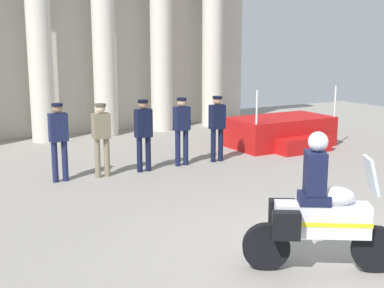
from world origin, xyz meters
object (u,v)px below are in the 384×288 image
at_px(motorcycle_with_rider, 317,214).
at_px(officer_in_row_2, 143,130).
at_px(reviewing_stand, 282,133).
at_px(officer_in_row_0, 59,136).
at_px(officer_in_row_3, 182,126).
at_px(officer_in_row_4, 217,123).
at_px(officer_in_row_1, 101,134).

bearing_deg(motorcycle_with_rider, officer_in_row_2, 120.99).
bearing_deg(reviewing_stand, officer_in_row_0, -174.51).
distance_m(reviewing_stand, officer_in_row_2, 4.77).
bearing_deg(officer_in_row_0, officer_in_row_2, 176.53).
xyz_separation_m(officer_in_row_2, officer_in_row_3, (1.05, 0.09, -0.01)).
bearing_deg(officer_in_row_4, officer_in_row_0, -1.62).
relative_size(officer_in_row_2, officer_in_row_3, 1.01).
bearing_deg(officer_in_row_3, officer_in_row_0, -0.88).
bearing_deg(motorcycle_with_rider, officer_in_row_1, 130.59).
bearing_deg(officer_in_row_2, officer_in_row_3, -176.10).
distance_m(officer_in_row_0, officer_in_row_3, 3.01).
distance_m(reviewing_stand, officer_in_row_0, 6.69).
height_order(officer_in_row_0, officer_in_row_4, officer_in_row_0).
xyz_separation_m(officer_in_row_2, officer_in_row_4, (2.04, 0.04, -0.01)).
bearing_deg(officer_in_row_3, officer_in_row_2, 3.90).
distance_m(officer_in_row_2, officer_in_row_4, 2.04).
bearing_deg(officer_in_row_2, officer_in_row_1, -1.47).
xyz_separation_m(officer_in_row_0, officer_in_row_1, (0.94, -0.08, -0.03)).
bearing_deg(officer_in_row_1, officer_in_row_3, -178.73).
distance_m(officer_in_row_1, officer_in_row_3, 2.07).
xyz_separation_m(officer_in_row_0, officer_in_row_3, (3.01, 0.01, -0.03)).
relative_size(officer_in_row_0, officer_in_row_1, 1.03).
bearing_deg(officer_in_row_3, officer_in_row_1, 1.27).
height_order(officer_in_row_1, officer_in_row_3, officer_in_row_3).
bearing_deg(officer_in_row_0, officer_in_row_1, 174.36).
bearing_deg(officer_in_row_4, officer_in_row_2, 0.15).
relative_size(officer_in_row_2, motorcycle_with_rider, 0.89).
distance_m(officer_in_row_2, motorcycle_with_rider, 6.05).
height_order(officer_in_row_2, officer_in_row_3, officer_in_row_2).
height_order(reviewing_stand, officer_in_row_2, reviewing_stand).
bearing_deg(officer_in_row_2, motorcycle_with_rider, 87.01).
bearing_deg(officer_in_row_4, officer_in_row_3, -3.88).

